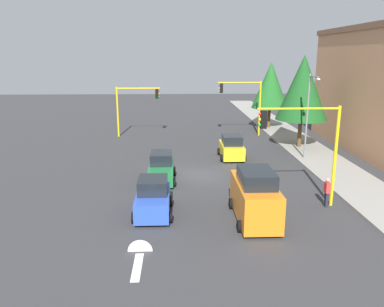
# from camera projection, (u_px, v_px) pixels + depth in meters

# --- Properties ---
(ground_plane) EXTENTS (120.00, 120.00, 0.00)m
(ground_plane) POSITION_uv_depth(u_px,v_px,m) (196.00, 175.00, 27.76)
(ground_plane) COLOR #353538
(sidewalk_kerb) EXTENTS (80.00, 4.00, 0.15)m
(sidewalk_kerb) POSITION_uv_depth(u_px,v_px,m) (315.00, 155.00, 32.99)
(sidewalk_kerb) COLOR gray
(sidewalk_kerb) RESTS_ON ground
(lane_arrow_near) EXTENTS (2.40, 1.10, 1.10)m
(lane_arrow_near) POSITION_uv_depth(u_px,v_px,m) (139.00, 257.00, 16.50)
(lane_arrow_near) COLOR silver
(lane_arrow_near) RESTS_ON ground
(traffic_signal_far_right) EXTENTS (0.36, 4.59, 5.21)m
(traffic_signal_far_right) POSITION_uv_depth(u_px,v_px,m) (135.00, 101.00, 40.18)
(traffic_signal_far_right) COLOR yellow
(traffic_signal_far_right) RESTS_ON ground
(traffic_signal_near_left) EXTENTS (0.36, 4.59, 5.75)m
(traffic_signal_near_left) POSITION_uv_depth(u_px,v_px,m) (305.00, 136.00, 21.17)
(traffic_signal_near_left) COLOR yellow
(traffic_signal_near_left) RESTS_ON ground
(traffic_signal_far_left) EXTENTS (0.36, 4.59, 5.77)m
(traffic_signal_far_left) POSITION_uv_depth(u_px,v_px,m) (243.00, 97.00, 40.53)
(traffic_signal_far_left) COLOR yellow
(traffic_signal_far_left) RESTS_ON ground
(street_lamp_curbside) EXTENTS (2.15, 0.28, 7.00)m
(street_lamp_curbside) POSITION_uv_depth(u_px,v_px,m) (309.00, 108.00, 30.54)
(street_lamp_curbside) COLOR slate
(street_lamp_curbside) RESTS_ON ground
(tree_roadside_far) EXTENTS (4.20, 4.20, 7.68)m
(tree_roadside_far) POSITION_uv_depth(u_px,v_px,m) (270.00, 85.00, 44.31)
(tree_roadside_far) COLOR brown
(tree_roadside_far) RESTS_ON ground
(tree_roadside_mid) EXTENTS (4.62, 4.62, 8.46)m
(tree_roadside_mid) POSITION_uv_depth(u_px,v_px,m) (303.00, 88.00, 34.52)
(tree_roadside_mid) COLOR brown
(tree_roadside_mid) RESTS_ON ground
(delivery_van_orange) EXTENTS (4.80, 2.22, 2.77)m
(delivery_van_orange) POSITION_uv_depth(u_px,v_px,m) (255.00, 196.00, 20.00)
(delivery_van_orange) COLOR orange
(delivery_van_orange) RESTS_ON ground
(car_yellow) EXTENTS (3.62, 2.06, 1.98)m
(car_yellow) POSITION_uv_depth(u_px,v_px,m) (232.00, 148.00, 32.17)
(car_yellow) COLOR yellow
(car_yellow) RESTS_ON ground
(car_blue) EXTENTS (3.71, 2.09, 1.98)m
(car_blue) POSITION_uv_depth(u_px,v_px,m) (153.00, 198.00, 20.83)
(car_blue) COLOR blue
(car_blue) RESTS_ON ground
(car_green) EXTENTS (3.91, 1.95, 1.98)m
(car_green) POSITION_uv_depth(u_px,v_px,m) (161.00, 168.00, 26.35)
(car_green) COLOR #1E7238
(car_green) RESTS_ON ground
(pedestrian_crossing) EXTENTS (0.40, 0.24, 1.70)m
(pedestrian_crossing) POSITION_uv_depth(u_px,v_px,m) (327.00, 192.00, 21.81)
(pedestrian_crossing) COLOR #262638
(pedestrian_crossing) RESTS_ON ground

